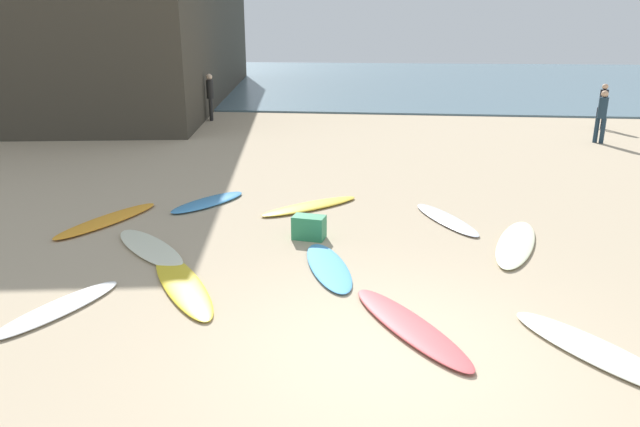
% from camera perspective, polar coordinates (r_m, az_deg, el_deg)
% --- Properties ---
extents(ground_plane, '(120.00, 120.00, 0.00)m').
position_cam_1_polar(ground_plane, '(6.80, 6.71, -13.40)').
color(ground_plane, tan).
extents(ocean_water, '(120.00, 40.00, 0.08)m').
position_cam_1_polar(ocean_water, '(45.43, 7.17, 13.20)').
color(ocean_water, slate).
rests_on(ocean_water, ground_plane).
extents(coastal_headland, '(25.37, 30.94, 9.83)m').
position_cam_1_polar(coastal_headland, '(35.99, -27.11, 18.14)').
color(coastal_headland, '#3D382D').
rests_on(coastal_headland, ground_plane).
extents(surfboard_0, '(1.16, 2.07, 0.07)m').
position_cam_1_polar(surfboard_0, '(8.88, 0.83, -5.29)').
color(surfboard_0, '#4B9DDC').
rests_on(surfboard_0, ground_plane).
extents(surfboard_1, '(1.85, 2.41, 0.07)m').
position_cam_1_polar(surfboard_1, '(8.54, -13.50, -6.79)').
color(surfboard_1, yellow).
rests_on(surfboard_1, ground_plane).
extents(surfboard_2, '(1.99, 2.00, 0.09)m').
position_cam_1_polar(surfboard_2, '(10.02, -16.51, -3.25)').
color(surfboard_2, silver).
rests_on(surfboard_2, ground_plane).
extents(surfboard_3, '(1.30, 2.57, 0.08)m').
position_cam_1_polar(surfboard_3, '(10.36, 18.84, -2.81)').
color(surfboard_3, '#EBEFC2').
rests_on(surfboard_3, ground_plane).
extents(surfboard_4, '(1.36, 2.51, 0.09)m').
position_cam_1_polar(surfboard_4, '(11.71, -20.30, -0.60)').
color(surfboard_4, orange).
rests_on(surfboard_4, ground_plane).
extents(surfboard_5, '(1.36, 2.13, 0.07)m').
position_cam_1_polar(surfboard_5, '(11.32, 12.37, -0.55)').
color(surfboard_5, silver).
rests_on(surfboard_5, ground_plane).
extents(surfboard_6, '(1.16, 1.95, 0.07)m').
position_cam_1_polar(surfboard_6, '(8.35, -24.49, -8.54)').
color(surfboard_6, white).
rests_on(surfboard_6, ground_plane).
extents(surfboard_7, '(1.71, 2.21, 0.08)m').
position_cam_1_polar(surfboard_7, '(7.27, 8.85, -10.96)').
color(surfboard_7, '#D54F53').
rests_on(surfboard_7, ground_plane).
extents(surfboard_8, '(1.47, 1.99, 0.09)m').
position_cam_1_polar(surfboard_8, '(12.37, -11.02, 1.13)').
color(surfboard_8, '#489ADC').
rests_on(surfboard_8, ground_plane).
extents(surfboard_9, '(2.06, 1.96, 0.08)m').
position_cam_1_polar(surfboard_9, '(11.87, -0.97, 0.75)').
color(surfboard_9, yellow).
rests_on(surfboard_9, ground_plane).
extents(surfboard_10, '(1.82, 2.07, 0.07)m').
position_cam_1_polar(surfboard_10, '(7.39, 25.65, -12.16)').
color(surfboard_10, silver).
rests_on(surfboard_10, ground_plane).
extents(beachgoer_near, '(0.39, 0.39, 1.68)m').
position_cam_1_polar(beachgoer_near, '(20.79, 26.15, 8.84)').
color(beachgoer_near, '#1E3342').
rests_on(beachgoer_near, ground_plane).
extents(beachgoer_mid, '(0.34, 0.34, 1.85)m').
position_cam_1_polar(beachgoer_mid, '(24.00, -10.83, 11.53)').
color(beachgoer_mid, black).
rests_on(beachgoer_mid, ground_plane).
extents(beachgoer_far, '(0.34, 0.30, 1.64)m').
position_cam_1_polar(beachgoer_far, '(23.92, 26.22, 9.71)').
color(beachgoer_far, black).
rests_on(beachgoer_far, ground_plane).
extents(beach_cooler, '(0.60, 0.41, 0.41)m').
position_cam_1_polar(beach_cooler, '(10.08, -1.10, -1.38)').
color(beach_cooler, '#287F51').
rests_on(beach_cooler, ground_plane).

